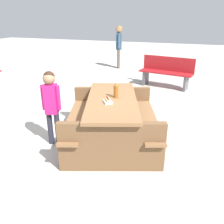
# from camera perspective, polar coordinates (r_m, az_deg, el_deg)

# --- Properties ---
(ground_plane) EXTENTS (30.00, 30.00, 0.00)m
(ground_plane) POSITION_cam_1_polar(r_m,az_deg,el_deg) (4.01, 0.00, -6.95)
(ground_plane) COLOR #B7B2A8
(ground_plane) RESTS_ON ground
(picnic_table) EXTENTS (2.16, 1.91, 0.75)m
(picnic_table) POSITION_cam_1_polar(r_m,az_deg,el_deg) (3.82, 0.00, -1.11)
(picnic_table) COLOR brown
(picnic_table) RESTS_ON ground
(soda_bottle) EXTENTS (0.07, 0.07, 0.25)m
(soda_bottle) POSITION_cam_1_polar(r_m,az_deg,el_deg) (3.72, 0.95, 5.18)
(soda_bottle) COLOR brown
(soda_bottle) RESTS_ON picnic_table
(hotdog_tray) EXTENTS (0.21, 0.19, 0.08)m
(hotdog_tray) POSITION_cam_1_polar(r_m,az_deg,el_deg) (3.52, -1.09, 2.74)
(hotdog_tray) COLOR white
(hotdog_tray) RESTS_ON picnic_table
(child_in_coat) EXTENTS (0.21, 0.29, 1.19)m
(child_in_coat) POSITION_cam_1_polar(r_m,az_deg,el_deg) (3.75, -14.37, 2.96)
(child_in_coat) COLOR #262633
(child_in_coat) RESTS_ON ground
(park_bench_near) EXTENTS (0.69, 1.55, 0.85)m
(park_bench_near) POSITION_cam_1_polar(r_m,az_deg,el_deg) (7.07, 12.88, 9.44)
(park_bench_near) COLOR maroon
(park_bench_near) RESTS_ON ground
(bystander_adult) EXTENTS (0.37, 0.29, 1.57)m
(bystander_adult) POSITION_cam_1_polar(r_m,az_deg,el_deg) (9.41, 1.64, 16.49)
(bystander_adult) COLOR brown
(bystander_adult) RESTS_ON ground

